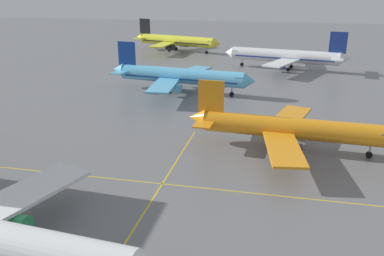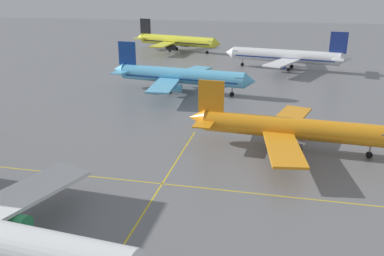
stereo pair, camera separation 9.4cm
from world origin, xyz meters
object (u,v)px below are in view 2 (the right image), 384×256
at_px(airliner_second_row, 290,128).
at_px(airliner_far_left_stand, 286,56).
at_px(airliner_third_row, 180,76).
at_px(airliner_far_right_stand, 176,41).

xyz_separation_m(airliner_second_row, airliner_far_left_stand, (-0.64, 67.58, 0.61)).
xyz_separation_m(airliner_third_row, airliner_far_left_stand, (25.54, 34.82, 0.20)).
distance_m(airliner_third_row, airliner_far_left_stand, 43.18).
relative_size(airliner_far_left_stand, airliner_far_right_stand, 1.02).
height_order(airliner_far_left_stand, airliner_far_right_stand, airliner_far_right_stand).
bearing_deg(airliner_second_row, airliner_third_row, 128.62).
bearing_deg(airliner_far_left_stand, airliner_far_right_stand, 145.47).
distance_m(airliner_far_left_stand, airliner_far_right_stand, 52.50).
relative_size(airliner_third_row, airliner_far_left_stand, 0.96).
bearing_deg(airliner_far_right_stand, airliner_far_left_stand, -34.53).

